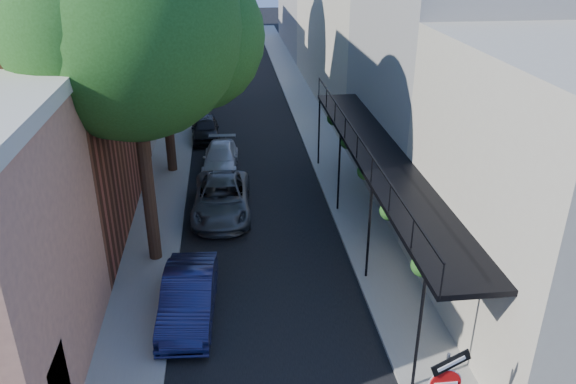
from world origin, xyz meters
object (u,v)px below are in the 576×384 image
object	(u,v)px
oak_mid	(168,20)
parked_car_b	(189,297)
oak_near	(146,30)
parked_car_e	(205,128)
parked_car_d	(221,158)
parked_car_c	(222,198)

from	to	relation	value
oak_mid	parked_car_b	bearing A→B (deg)	-85.26
oak_near	parked_car_e	xyz separation A→B (m)	(1.05, 12.28, -7.25)
oak_mid	parked_car_e	world-z (taller)	oak_mid
parked_car_d	oak_near	bearing A→B (deg)	-100.00
parked_car_b	parked_car_c	world-z (taller)	parked_car_b
oak_mid	parked_car_c	bearing A→B (deg)	-68.09
oak_near	parked_car_c	world-z (taller)	oak_near
oak_mid	parked_car_e	bearing A→B (deg)	75.70
parked_car_b	parked_car_d	size ratio (longest dim) A/B	1.06
oak_mid	parked_car_b	size ratio (longest dim) A/B	2.40
parked_car_c	parked_car_e	bearing A→B (deg)	97.30
parked_car_e	parked_car_b	bearing A→B (deg)	-93.63
parked_car_e	oak_mid	bearing A→B (deg)	-107.44
oak_near	parked_car_b	world-z (taller)	oak_near
parked_car_e	parked_car_d	bearing A→B (deg)	-82.50
oak_near	parked_car_d	distance (m)	10.87
parked_car_b	parked_car_d	xyz separation A→B (m)	(0.97, 11.47, -0.12)
parked_car_b	parked_car_d	world-z (taller)	parked_car_b
oak_near	parked_car_c	size ratio (longest dim) A/B	2.31
oak_mid	parked_car_d	xyz separation A→B (m)	(1.93, -0.14, -6.48)
oak_near	parked_car_d	world-z (taller)	oak_near
parked_car_c	parked_car_d	distance (m)	4.77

